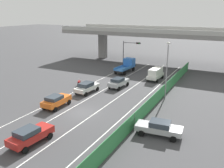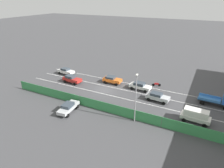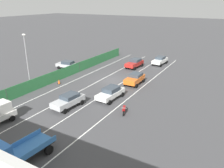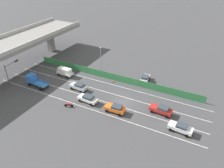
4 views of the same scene
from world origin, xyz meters
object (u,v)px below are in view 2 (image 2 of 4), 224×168
at_px(car_sedan_red, 72,79).
at_px(car_van_white, 196,115).
at_px(car_taxi_orange, 112,79).
at_px(traffic_cone, 115,109).
at_px(car_hatchback_white, 140,86).
at_px(flatbed_truck_blue, 222,100).
at_px(parked_wagon_silver, 68,107).
at_px(street_lamp, 136,94).
at_px(motorcycle, 156,84).
at_px(car_sedan_white, 66,71).
at_px(car_sedan_silver, 157,97).

relative_size(car_sedan_red, car_van_white, 1.01).
distance_m(car_taxi_orange, traffic_cone, 11.81).
height_order(car_sedan_red, car_hatchback_white, car_sedan_red).
distance_m(car_sedan_red, flatbed_truck_blue, 30.85).
xyz_separation_m(car_van_white, flatbed_truck_blue, (-7.23, 3.65, 0.11)).
distance_m(parked_wagon_silver, street_lamp, 12.12).
bearing_deg(traffic_cone, motorcycle, 164.30).
xyz_separation_m(car_hatchback_white, motorcycle, (-3.33, 2.66, -0.45)).
distance_m(car_van_white, parked_wagon_silver, 20.89).
bearing_deg(street_lamp, parked_wagon_silver, -77.56).
height_order(car_van_white, car_sedan_white, car_van_white).
relative_size(car_van_white, car_hatchback_white, 0.98).
bearing_deg(car_sedan_red, car_van_white, 82.17).
bearing_deg(car_van_white, parked_wagon_silver, -71.35).
bearing_deg(car_taxi_orange, car_van_white, 67.88).
height_order(flatbed_truck_blue, motorcycle, flatbed_truck_blue).
bearing_deg(parked_wagon_silver, car_taxi_orange, 175.33).
height_order(car_sedan_silver, traffic_cone, car_sedan_silver).
height_order(car_sedan_red, car_taxi_orange, car_sedan_red).
distance_m(car_sedan_silver, motorcycle, 6.83).
bearing_deg(street_lamp, car_hatchback_white, -164.46).
height_order(car_van_white, street_lamp, street_lamp).
xyz_separation_m(car_sedan_red, motorcycle, (-6.84, 17.88, -0.47)).
bearing_deg(car_van_white, motorcycle, -139.15).
height_order(car_van_white, car_sedan_silver, car_van_white).
height_order(car_taxi_orange, parked_wagon_silver, car_taxi_orange).
relative_size(car_sedan_red, car_sedan_silver, 1.04).
distance_m(car_hatchback_white, flatbed_truck_blue, 15.44).
bearing_deg(car_van_white, car_sedan_red, -97.83).
distance_m(car_sedan_red, parked_wagon_silver, 12.65).
relative_size(motorcycle, street_lamp, 0.23).
xyz_separation_m(car_sedan_white, car_hatchback_white, (0.02, 19.78, 0.01)).
xyz_separation_m(car_van_white, motorcycle, (-10.55, -9.12, -0.78)).
distance_m(flatbed_truck_blue, traffic_cone, 19.30).
distance_m(car_hatchback_white, traffic_cone, 10.02).
bearing_deg(traffic_cone, car_sedan_white, -118.03).
bearing_deg(motorcycle, car_taxi_orange, -72.56).
xyz_separation_m(car_sedan_silver, street_lamp, (8.24, -1.44, 3.93)).
distance_m(car_sedan_silver, traffic_cone, 8.84).
distance_m(car_van_white, car_hatchback_white, 13.83).
xyz_separation_m(car_hatchback_white, flatbed_truck_blue, (-0.01, 15.44, 0.44)).
bearing_deg(car_van_white, car_sedan_white, -102.92).
bearing_deg(car_van_white, car_sedan_silver, -119.33).
xyz_separation_m(parked_wagon_silver, traffic_cone, (-3.96, 6.93, -0.53)).
distance_m(car_van_white, car_sedan_white, 32.39).
height_order(car_sedan_silver, car_taxi_orange, car_taxi_orange).
xyz_separation_m(car_van_white, car_sedan_silver, (-4.02, -7.16, -0.32)).
bearing_deg(car_sedan_white, traffic_cone, 61.97).
relative_size(car_hatchback_white, traffic_cone, 6.32).
xyz_separation_m(car_taxi_orange, car_sedan_white, (0.33, -12.95, -0.02)).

